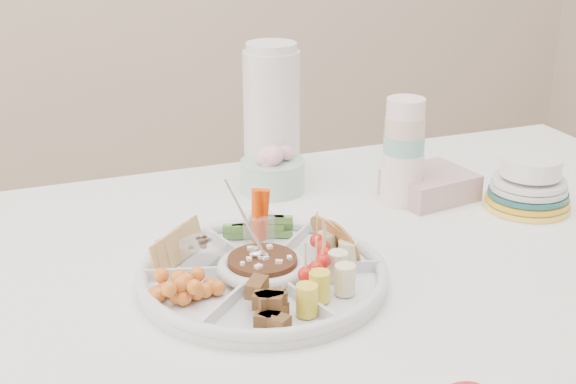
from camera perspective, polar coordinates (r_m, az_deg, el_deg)
name	(u,v)px	position (r m, az deg, el deg)	size (l,w,h in m)	color
party_tray	(263,271)	(1.23, -1.82, -5.66)	(0.38, 0.38, 0.04)	silver
bean_dip	(262,267)	(1.23, -1.83, -5.35)	(0.11, 0.11, 0.04)	black
tortillas	(330,238)	(1.29, 3.00, -3.30)	(0.11, 0.11, 0.06)	brown
carrot_cucumber	(258,213)	(1.33, -2.16, -1.52)	(0.10, 0.10, 0.09)	#ED4102
pita_raisins	(189,243)	(1.28, -7.03, -3.64)	(0.10, 0.10, 0.06)	tan
cherries	(187,287)	(1.17, -7.20, -6.70)	(0.10, 0.10, 0.04)	#CA5B18
granola_chunks	(268,306)	(1.11, -1.45, -8.10)	(0.11, 0.11, 0.05)	brown
banana_tomato	(342,266)	(1.17, 3.87, -5.30)	(0.10, 0.10, 0.08)	#FFFE66
cup_stack	(404,147)	(1.53, 8.23, 3.18)	(0.08, 0.08, 0.22)	silver
thermos	(272,113)	(1.60, -1.17, 5.62)	(0.11, 0.11, 0.29)	silver
flower_bowl	(273,168)	(1.59, -1.11, 1.72)	(0.13, 0.13, 0.10)	silver
napkin_stack	(430,185)	(1.59, 10.05, 0.49)	(0.15, 0.13, 0.05)	#BE9797
plate_stack	(529,182)	(1.57, 16.77, 0.67)	(0.16, 0.16, 0.10)	#C7C250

